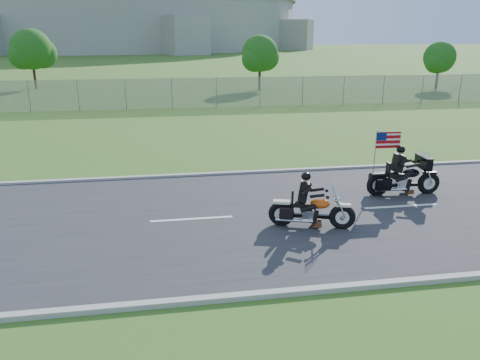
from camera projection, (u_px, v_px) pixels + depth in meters
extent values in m
plane|color=#3D571B|center=(265.00, 216.00, 12.83)|extent=(420.00, 420.00, 0.00)
cube|color=#28282B|center=(265.00, 215.00, 12.82)|extent=(120.00, 8.00, 0.04)
cube|color=#9E9B93|center=(241.00, 173.00, 16.62)|extent=(120.00, 0.18, 0.12)
cube|color=#9E9B93|center=(309.00, 291.00, 9.00)|extent=(120.00, 0.18, 0.12)
cube|color=gray|center=(126.00, 94.00, 30.59)|extent=(60.00, 0.03, 2.00)
cylinder|color=#A3A099|center=(110.00, 19.00, 166.86)|extent=(130.00, 130.00, 20.00)
cylinder|color=#382316|center=(260.00, 75.00, 41.63)|extent=(0.22, 0.22, 2.52)
sphere|color=#245015|center=(260.00, 53.00, 41.07)|extent=(3.20, 3.20, 3.20)
sphere|color=#245015|center=(266.00, 57.00, 41.73)|extent=(2.40, 2.40, 2.40)
sphere|color=#245015|center=(254.00, 59.00, 40.74)|extent=(2.24, 2.24, 2.24)
cylinder|color=#382316|center=(34.00, 73.00, 42.27)|extent=(0.22, 0.22, 2.80)
sphere|color=#245015|center=(31.00, 49.00, 41.64)|extent=(3.60, 3.60, 3.60)
sphere|color=#245015|center=(42.00, 53.00, 42.38)|extent=(2.70, 2.70, 2.70)
sphere|color=#245015|center=(23.00, 55.00, 41.27)|extent=(2.52, 2.52, 2.52)
cylinder|color=#382316|center=(437.00, 76.00, 42.26)|extent=(0.22, 0.22, 2.24)
sphere|color=#245015|center=(440.00, 57.00, 41.76)|extent=(2.80, 2.80, 2.80)
sphere|color=#245015|center=(442.00, 61.00, 42.34)|extent=(2.10, 2.10, 2.10)
sphere|color=#245015|center=(436.00, 62.00, 41.47)|extent=(1.96, 1.96, 1.96)
torus|color=black|center=(342.00, 217.00, 11.83)|extent=(0.69, 0.36, 0.67)
torus|color=black|center=(281.00, 214.00, 12.04)|extent=(0.69, 0.36, 0.67)
ellipsoid|color=#DC4F10|center=(320.00, 204.00, 11.81)|extent=(0.57, 0.43, 0.25)
cube|color=black|center=(301.00, 204.00, 11.88)|extent=(0.56, 0.41, 0.11)
cube|color=black|center=(304.00, 191.00, 11.77)|extent=(0.32, 0.41, 0.50)
sphere|color=black|center=(306.00, 176.00, 11.65)|extent=(0.31, 0.31, 0.24)
cube|color=silver|center=(336.00, 188.00, 11.63)|extent=(0.16, 0.41, 0.36)
torus|color=black|center=(428.00, 183.00, 14.45)|extent=(0.72, 0.21, 0.71)
torus|color=black|center=(378.00, 185.00, 14.28)|extent=(0.72, 0.21, 0.71)
ellipsoid|color=black|center=(411.00, 173.00, 14.28)|extent=(0.55, 0.33, 0.27)
cube|color=black|center=(395.00, 175.00, 14.24)|extent=(0.54, 0.31, 0.12)
cube|color=black|center=(398.00, 163.00, 14.13)|extent=(0.25, 0.39, 0.53)
sphere|color=black|center=(401.00, 150.00, 14.02)|extent=(0.27, 0.27, 0.26)
cube|color=black|center=(424.00, 162.00, 14.22)|extent=(0.25, 0.78, 0.38)
cube|color=#B70C11|center=(388.00, 140.00, 14.08)|extent=(0.77, 0.06, 0.50)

